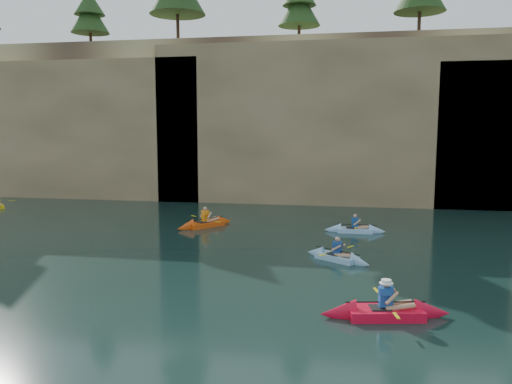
# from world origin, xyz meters

# --- Properties ---
(ground) EXTENTS (160.00, 160.00, 0.00)m
(ground) POSITION_xyz_m (0.00, 0.00, 0.00)
(ground) COLOR black
(ground) RESTS_ON ground
(cliff) EXTENTS (70.00, 16.00, 12.00)m
(cliff) POSITION_xyz_m (0.00, 30.00, 6.00)
(cliff) COLOR tan
(cliff) RESTS_ON ground
(cliff_slab_west) EXTENTS (26.00, 2.40, 10.56)m
(cliff_slab_west) POSITION_xyz_m (-20.00, 22.60, 5.28)
(cliff_slab_west) COLOR tan
(cliff_slab_west) RESTS_ON ground
(cliff_slab_center) EXTENTS (24.00, 2.40, 11.40)m
(cliff_slab_center) POSITION_xyz_m (2.00, 22.60, 5.70)
(cliff_slab_center) COLOR tan
(cliff_slab_center) RESTS_ON ground
(sea_cave_west) EXTENTS (4.50, 1.00, 4.00)m
(sea_cave_west) POSITION_xyz_m (-18.00, 21.95, 2.00)
(sea_cave_west) COLOR black
(sea_cave_west) RESTS_ON ground
(sea_cave_center) EXTENTS (3.50, 1.00, 3.20)m
(sea_cave_center) POSITION_xyz_m (-4.00, 21.95, 1.60)
(sea_cave_center) COLOR black
(sea_cave_center) RESTS_ON ground
(sea_cave_east) EXTENTS (5.00, 1.00, 4.50)m
(sea_cave_east) POSITION_xyz_m (10.00, 21.95, 2.25)
(sea_cave_east) COLOR black
(sea_cave_east) RESTS_ON ground
(main_kayaker) EXTENTS (3.74, 2.43, 1.36)m
(main_kayaker) POSITION_xyz_m (4.47, 1.46, 0.18)
(main_kayaker) COLOR red
(main_kayaker) RESTS_ON ground
(kayaker_orange) EXTENTS (2.83, 3.25, 1.34)m
(kayaker_orange) POSITION_xyz_m (-4.09, 13.06, 0.16)
(kayaker_orange) COLOR #DF4A0E
(kayaker_orange) RESTS_ON ground
(kayaker_ltblue_near) EXTENTS (2.89, 2.28, 1.19)m
(kayaker_ltblue_near) POSITION_xyz_m (3.03, 7.39, 0.15)
(kayaker_ltblue_near) COLOR #86BAE0
(kayaker_ltblue_near) RESTS_ON ground
(kayaker_ltblue_mid) EXTENTS (3.07, 2.31, 1.17)m
(kayaker_ltblue_mid) POSITION_xyz_m (3.80, 13.01, 0.14)
(kayaker_ltblue_mid) COLOR #98C9FF
(kayaker_ltblue_mid) RESTS_ON ground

